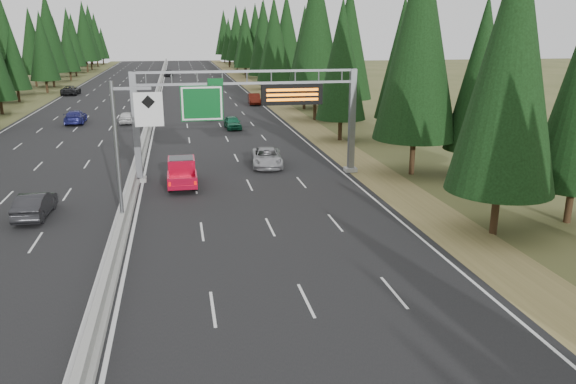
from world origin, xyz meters
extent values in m
cube|color=black|center=(0.00, 80.00, 0.04)|extent=(32.00, 260.00, 0.08)
cube|color=olive|center=(17.80, 80.00, 0.03)|extent=(3.60, 260.00, 0.06)
cube|color=#434B23|center=(-17.80, 80.00, 0.03)|extent=(3.60, 260.00, 0.06)
cube|color=gray|center=(0.00, 80.00, 0.23)|extent=(0.70, 260.00, 0.30)
cube|color=gray|center=(0.00, 80.00, 0.63)|extent=(0.30, 260.00, 0.60)
cube|color=slate|center=(0.35, 35.00, 3.98)|extent=(0.45, 0.45, 7.80)
cube|color=gray|center=(0.35, 35.00, 0.23)|extent=(0.90, 0.90, 0.30)
cube|color=slate|center=(16.20, 35.00, 3.98)|extent=(0.45, 0.45, 7.80)
cube|color=gray|center=(16.20, 35.00, 0.23)|extent=(0.90, 0.90, 0.30)
cube|color=slate|center=(8.28, 35.00, 7.80)|extent=(15.85, 0.35, 0.16)
cube|color=slate|center=(8.28, 35.00, 6.96)|extent=(15.85, 0.35, 0.16)
cube|color=#054C19|center=(5.00, 34.75, 5.63)|extent=(3.00, 0.10, 2.50)
cube|color=silver|center=(5.00, 34.69, 5.63)|extent=(2.85, 0.02, 2.35)
cube|color=#054C19|center=(6.00, 34.75, 7.13)|extent=(1.10, 0.10, 0.45)
cube|color=black|center=(11.50, 34.70, 6.13)|extent=(4.50, 0.40, 1.50)
cube|color=orange|center=(11.50, 34.48, 6.48)|extent=(3.80, 0.02, 0.18)
cube|color=orange|center=(11.50, 34.48, 6.13)|extent=(3.80, 0.02, 0.18)
cube|color=orange|center=(11.50, 34.48, 5.78)|extent=(3.80, 0.02, 0.18)
cylinder|color=slate|center=(0.00, 25.00, 4.08)|extent=(0.20, 0.20, 8.00)
cube|color=gray|center=(0.00, 25.00, 0.18)|extent=(0.50, 0.50, 0.20)
cube|color=slate|center=(1.00, 25.00, 7.68)|extent=(2.00, 0.15, 0.15)
cube|color=silver|center=(1.80, 24.88, 6.58)|extent=(1.50, 0.06, 1.80)
cylinder|color=black|center=(19.67, 20.29, 1.24)|extent=(0.40, 0.40, 2.47)
cone|color=black|center=(19.67, 20.29, 8.97)|extent=(5.57, 5.57, 12.99)
cylinder|color=black|center=(24.87, 21.23, 1.07)|extent=(0.40, 0.40, 2.15)
cylinder|color=black|center=(20.64, 33.60, 1.38)|extent=(0.40, 0.40, 2.77)
cone|color=black|center=(20.64, 33.60, 10.03)|extent=(6.22, 6.22, 14.52)
cylinder|color=black|center=(24.88, 32.00, 1.05)|extent=(0.40, 0.40, 2.10)
cone|color=black|center=(24.88, 32.00, 7.62)|extent=(4.73, 4.73, 11.03)
cylinder|color=black|center=(19.06, 47.82, 1.10)|extent=(0.40, 0.40, 2.20)
cone|color=black|center=(19.06, 47.82, 7.96)|extent=(4.94, 4.94, 11.53)
cylinder|color=black|center=(24.96, 47.12, 1.11)|extent=(0.40, 0.40, 2.22)
cone|color=black|center=(24.96, 47.12, 8.05)|extent=(5.00, 5.00, 11.66)
cylinder|color=black|center=(19.82, 61.54, 1.49)|extent=(0.40, 0.40, 2.98)
cone|color=black|center=(19.82, 61.54, 10.82)|extent=(6.72, 6.72, 15.67)
cylinder|color=black|center=(23.81, 61.11, 1.29)|extent=(0.40, 0.40, 2.58)
cone|color=black|center=(23.81, 61.11, 9.35)|extent=(5.80, 5.80, 13.54)
cylinder|color=black|center=(20.74, 71.66, 1.12)|extent=(0.40, 0.40, 2.23)
cone|color=black|center=(20.74, 71.66, 8.10)|extent=(5.03, 5.03, 11.73)
cylinder|color=black|center=(23.41, 73.35, 1.04)|extent=(0.40, 0.40, 2.08)
cone|color=black|center=(23.41, 73.35, 7.54)|extent=(4.68, 4.68, 10.93)
cylinder|color=black|center=(19.36, 88.18, 1.29)|extent=(0.40, 0.40, 2.58)
cone|color=black|center=(19.36, 88.18, 9.34)|extent=(5.80, 5.80, 13.52)
cylinder|color=black|center=(24.29, 87.97, 1.02)|extent=(0.40, 0.40, 2.04)
cone|color=black|center=(24.29, 87.97, 7.41)|extent=(4.60, 4.60, 10.73)
cylinder|color=black|center=(19.43, 100.00, 1.31)|extent=(0.40, 0.40, 2.61)
cone|color=black|center=(19.43, 100.00, 9.46)|extent=(5.87, 5.87, 13.70)
cylinder|color=black|center=(23.74, 100.12, 1.40)|extent=(0.40, 0.40, 2.80)
cone|color=black|center=(23.74, 100.12, 10.15)|extent=(6.30, 6.30, 14.69)
cylinder|color=black|center=(20.81, 111.92, 1.11)|extent=(0.40, 0.40, 2.21)
cone|color=black|center=(20.81, 111.92, 8.02)|extent=(4.98, 4.98, 11.61)
cylinder|color=black|center=(23.33, 111.20, 0.95)|extent=(0.40, 0.40, 1.90)
cone|color=black|center=(23.33, 111.20, 6.87)|extent=(4.26, 4.26, 9.95)
cylinder|color=black|center=(19.29, 126.60, 1.24)|extent=(0.40, 0.40, 2.49)
cone|color=black|center=(19.29, 126.60, 9.01)|extent=(5.59, 5.59, 13.05)
cylinder|color=black|center=(23.39, 127.80, 1.37)|extent=(0.40, 0.40, 2.74)
cone|color=black|center=(23.39, 127.80, 9.93)|extent=(6.16, 6.16, 14.38)
cylinder|color=black|center=(20.40, 137.81, 1.28)|extent=(0.40, 0.40, 2.55)
cone|color=black|center=(20.40, 137.81, 9.25)|extent=(5.74, 5.74, 13.40)
cylinder|color=black|center=(23.42, 139.73, 1.39)|extent=(0.40, 0.40, 2.78)
cone|color=black|center=(23.42, 139.73, 10.09)|extent=(6.26, 6.26, 14.61)
cylinder|color=black|center=(20.01, 152.85, 1.39)|extent=(0.40, 0.40, 2.78)
cone|color=black|center=(20.01, 152.85, 10.09)|extent=(6.26, 6.26, 14.61)
cylinder|color=black|center=(24.77, 153.99, 1.11)|extent=(0.40, 0.40, 2.23)
cone|color=black|center=(24.77, 153.99, 8.07)|extent=(5.01, 5.01, 11.69)
cylinder|color=black|center=(19.17, 167.34, 1.15)|extent=(0.40, 0.40, 2.30)
cone|color=black|center=(19.17, 167.34, 8.33)|extent=(5.17, 5.17, 12.07)
cylinder|color=black|center=(24.04, 165.51, 1.41)|extent=(0.40, 0.40, 2.82)
cone|color=black|center=(24.04, 165.51, 10.23)|extent=(6.35, 6.35, 14.81)
cylinder|color=black|center=(20.65, 180.50, 0.95)|extent=(0.40, 0.40, 1.90)
cone|color=black|center=(20.65, 180.50, 6.90)|extent=(4.28, 4.28, 9.99)
cylinder|color=black|center=(24.07, 180.31, 1.04)|extent=(0.40, 0.40, 2.08)
cone|color=black|center=(24.07, 180.31, 7.55)|extent=(4.69, 4.69, 10.94)
cylinder|color=black|center=(20.05, 193.83, 1.41)|extent=(0.40, 0.40, 2.82)
cone|color=black|center=(20.05, 193.83, 10.23)|extent=(6.35, 6.35, 14.81)
cylinder|color=black|center=(23.09, 191.58, 1.00)|extent=(0.40, 0.40, 2.00)
cone|color=black|center=(23.09, 191.58, 7.24)|extent=(4.50, 4.50, 10.49)
cylinder|color=black|center=(-19.40, 73.90, 0.94)|extent=(0.40, 0.40, 1.89)
cylinder|color=black|center=(-20.77, 88.14, 0.94)|extent=(0.40, 0.40, 1.88)
cone|color=black|center=(-20.77, 88.14, 6.82)|extent=(4.23, 4.23, 9.88)
cylinder|color=black|center=(-19.17, 100.73, 1.12)|extent=(0.40, 0.40, 2.24)
cone|color=black|center=(-19.17, 100.73, 8.13)|extent=(5.05, 5.05, 11.78)
cylinder|color=black|center=(-24.35, 98.62, 1.27)|extent=(0.40, 0.40, 2.54)
cone|color=black|center=(-24.35, 98.62, 9.21)|extent=(5.72, 5.72, 13.34)
cylinder|color=black|center=(-20.23, 112.17, 1.44)|extent=(0.40, 0.40, 2.87)
cone|color=black|center=(-20.23, 112.17, 10.41)|extent=(6.46, 6.46, 15.07)
cylinder|color=black|center=(-23.95, 114.38, 1.20)|extent=(0.40, 0.40, 2.41)
cone|color=black|center=(-23.95, 114.38, 8.73)|extent=(5.42, 5.42, 12.65)
cylinder|color=black|center=(-19.50, 126.76, 1.02)|extent=(0.40, 0.40, 2.05)
cone|color=black|center=(-19.50, 126.76, 7.42)|extent=(4.61, 4.61, 10.75)
cylinder|color=black|center=(-23.98, 124.54, 0.94)|extent=(0.40, 0.40, 1.89)
cone|color=black|center=(-23.98, 124.54, 6.84)|extent=(4.25, 4.25, 9.91)
cylinder|color=black|center=(-20.58, 140.93, 1.18)|extent=(0.40, 0.40, 2.36)
cone|color=black|center=(-20.58, 140.93, 8.56)|extent=(5.31, 5.31, 12.40)
cylinder|color=black|center=(-24.32, 139.26, 1.12)|extent=(0.40, 0.40, 2.24)
cone|color=black|center=(-24.32, 139.26, 8.13)|extent=(5.05, 5.05, 11.78)
cylinder|color=black|center=(-19.70, 153.75, 1.46)|extent=(0.40, 0.40, 2.91)
cone|color=black|center=(-19.70, 153.75, 10.55)|extent=(6.55, 6.55, 15.28)
cylinder|color=black|center=(-23.75, 153.95, 1.32)|extent=(0.40, 0.40, 2.65)
cone|color=black|center=(-23.75, 153.95, 9.59)|extent=(5.95, 5.95, 13.89)
cylinder|color=black|center=(-19.94, 163.53, 1.31)|extent=(0.40, 0.40, 2.61)
cone|color=black|center=(-19.94, 163.53, 9.47)|extent=(5.88, 5.88, 13.72)
cylinder|color=black|center=(-24.50, 164.84, 1.14)|extent=(0.40, 0.40, 2.28)
cone|color=black|center=(-24.50, 164.84, 8.26)|extent=(5.13, 5.13, 11.96)
cylinder|color=black|center=(-20.42, 180.49, 1.28)|extent=(0.40, 0.40, 2.56)
cone|color=black|center=(-20.42, 180.49, 9.28)|extent=(5.76, 5.76, 13.43)
cylinder|color=black|center=(-23.82, 179.93, 1.29)|extent=(0.40, 0.40, 2.58)
cone|color=black|center=(-23.82, 179.93, 9.35)|extent=(5.80, 5.80, 13.54)
cylinder|color=black|center=(-19.90, 190.87, 0.94)|extent=(0.40, 0.40, 1.88)
cone|color=black|center=(-19.90, 190.87, 6.81)|extent=(4.23, 4.23, 9.87)
cylinder|color=black|center=(-23.43, 191.74, 1.51)|extent=(0.40, 0.40, 3.03)
cone|color=black|center=(-23.43, 191.74, 10.97)|extent=(6.81, 6.81, 15.89)
imported|color=#9C9DA1|center=(10.13, 38.01, 0.79)|extent=(2.89, 5.36, 1.43)
cylinder|color=black|center=(2.52, 31.70, 0.47)|extent=(0.29, 0.78, 0.78)
cylinder|color=black|center=(4.18, 31.70, 0.47)|extent=(0.29, 0.78, 0.78)
cylinder|color=black|center=(2.52, 34.93, 0.47)|extent=(0.29, 0.78, 0.78)
cylinder|color=black|center=(4.18, 34.93, 0.47)|extent=(0.29, 0.78, 0.78)
cube|color=#B40B27|center=(3.35, 33.36, 0.62)|extent=(1.96, 5.48, 0.29)
cube|color=#B40B27|center=(3.35, 34.25, 1.30)|extent=(1.86, 2.15, 1.08)
cube|color=black|center=(3.35, 34.25, 1.60)|extent=(1.67, 1.86, 0.54)
cube|color=#B40B27|center=(2.42, 31.90, 0.96)|extent=(0.10, 2.35, 0.59)
cube|color=#B40B27|center=(4.28, 31.90, 0.96)|extent=(0.10, 2.35, 0.59)
cube|color=#B40B27|center=(3.35, 30.72, 0.96)|extent=(1.96, 0.10, 0.59)
imported|color=#166140|center=(9.19, 56.49, 0.78)|extent=(1.84, 4.16, 1.39)
imported|color=#60170D|center=(14.50, 77.57, 0.86)|extent=(1.95, 4.85, 1.57)
imported|color=black|center=(7.07, 65.15, 0.89)|extent=(2.66, 5.72, 1.62)
imported|color=white|center=(9.56, 98.77, 0.75)|extent=(2.29, 4.87, 1.35)
imported|color=black|center=(1.50, 134.98, 0.89)|extent=(2.16, 4.84, 1.62)
imported|color=black|center=(-5.18, 27.92, 0.82)|extent=(1.70, 4.52, 1.48)
imported|color=navy|center=(-8.58, 63.76, 0.86)|extent=(2.37, 5.44, 1.56)
imported|color=silver|center=(-2.69, 62.74, 0.77)|extent=(1.70, 4.09, 1.38)
imported|color=black|center=(-14.50, 96.55, 0.86)|extent=(2.73, 5.66, 1.55)
camera|label=1|loc=(3.33, -5.55, 10.55)|focal=35.00mm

